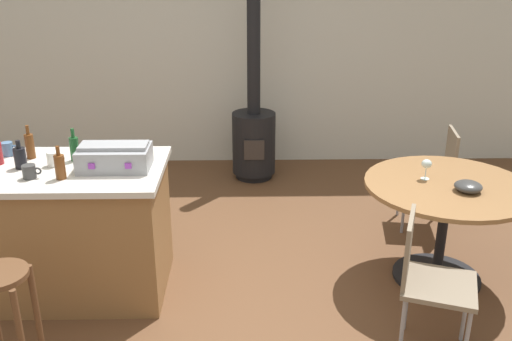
{
  "coord_description": "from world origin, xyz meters",
  "views": [
    {
      "loc": [
        0.19,
        -3.08,
        2.22
      ],
      "look_at": [
        0.26,
        0.34,
        0.88
      ],
      "focal_mm": 39.76,
      "sensor_mm": 36.0,
      "label": 1
    }
  ],
  "objects_px": {
    "folding_chair_near": "(434,171)",
    "toolbox": "(115,157)",
    "folding_chair_far": "(427,276)",
    "serving_bowl": "(468,186)",
    "cup_3": "(8,149)",
    "wine_glass": "(427,165)",
    "kitchen_island": "(59,229)",
    "dining_table": "(445,206)",
    "wooden_stool": "(3,301)",
    "cup_4": "(54,159)",
    "bottle_6": "(20,157)",
    "cup_0": "(30,172)",
    "bottle_4": "(60,166)",
    "wood_stove": "(254,130)",
    "bottle_0": "(30,146)",
    "bottle_2": "(74,148)"
  },
  "relations": [
    {
      "from": "bottle_4",
      "to": "serving_bowl",
      "type": "bearing_deg",
      "value": 2.85
    },
    {
      "from": "kitchen_island",
      "to": "wine_glass",
      "type": "height_order",
      "value": "kitchen_island"
    },
    {
      "from": "wooden_stool",
      "to": "bottle_4",
      "type": "height_order",
      "value": "bottle_4"
    },
    {
      "from": "cup_4",
      "to": "kitchen_island",
      "type": "bearing_deg",
      "value": -114.32
    },
    {
      "from": "folding_chair_near",
      "to": "bottle_0",
      "type": "bearing_deg",
      "value": -166.61
    },
    {
      "from": "bottle_6",
      "to": "cup_0",
      "type": "bearing_deg",
      "value": -56.3
    },
    {
      "from": "dining_table",
      "to": "wood_stove",
      "type": "relative_size",
      "value": 0.54
    },
    {
      "from": "wood_stove",
      "to": "bottle_0",
      "type": "relative_size",
      "value": 8.97
    },
    {
      "from": "wooden_stool",
      "to": "bottle_6",
      "type": "distance_m",
      "value": 1.0
    },
    {
      "from": "wooden_stool",
      "to": "bottle_4",
      "type": "distance_m",
      "value": 0.86
    },
    {
      "from": "bottle_0",
      "to": "kitchen_island",
      "type": "bearing_deg",
      "value": -45.23
    },
    {
      "from": "folding_chair_near",
      "to": "toolbox",
      "type": "height_order",
      "value": "toolbox"
    },
    {
      "from": "toolbox",
      "to": "bottle_2",
      "type": "xyz_separation_m",
      "value": [
        -0.3,
        0.15,
        0.01
      ]
    },
    {
      "from": "dining_table",
      "to": "bottle_6",
      "type": "distance_m",
      "value": 2.85
    },
    {
      "from": "dining_table",
      "to": "cup_4",
      "type": "xyz_separation_m",
      "value": [
        -2.62,
        -0.03,
        0.38
      ]
    },
    {
      "from": "bottle_6",
      "to": "dining_table",
      "type": "bearing_deg",
      "value": 1.42
    },
    {
      "from": "folding_chair_far",
      "to": "cup_0",
      "type": "relative_size",
      "value": 7.29
    },
    {
      "from": "folding_chair_far",
      "to": "bottle_4",
      "type": "relative_size",
      "value": 4.05
    },
    {
      "from": "wooden_stool",
      "to": "bottle_0",
      "type": "height_order",
      "value": "bottle_0"
    },
    {
      "from": "kitchen_island",
      "to": "bottle_4",
      "type": "relative_size",
      "value": 6.93
    },
    {
      "from": "folding_chair_far",
      "to": "wood_stove",
      "type": "relative_size",
      "value": 0.41
    },
    {
      "from": "cup_3",
      "to": "folding_chair_far",
      "type": "bearing_deg",
      "value": -19.74
    },
    {
      "from": "wooden_stool",
      "to": "folding_chair_far",
      "type": "bearing_deg",
      "value": 3.33
    },
    {
      "from": "serving_bowl",
      "to": "folding_chair_near",
      "type": "bearing_deg",
      "value": 83.41
    },
    {
      "from": "wooden_stool",
      "to": "cup_3",
      "type": "xyz_separation_m",
      "value": [
        -0.31,
        1.08,
        0.49
      ]
    },
    {
      "from": "folding_chair_near",
      "to": "cup_4",
      "type": "distance_m",
      "value": 2.98
    },
    {
      "from": "folding_chair_near",
      "to": "folding_chair_far",
      "type": "xyz_separation_m",
      "value": [
        -0.55,
        -1.61,
        0.0
      ]
    },
    {
      "from": "kitchen_island",
      "to": "bottle_4",
      "type": "distance_m",
      "value": 0.58
    },
    {
      "from": "toolbox",
      "to": "cup_0",
      "type": "bearing_deg",
      "value": -162.13
    },
    {
      "from": "kitchen_island",
      "to": "toolbox",
      "type": "bearing_deg",
      "value": -2.49
    },
    {
      "from": "folding_chair_far",
      "to": "folding_chair_near",
      "type": "bearing_deg",
      "value": 71.23
    },
    {
      "from": "cup_0",
      "to": "bottle_0",
      "type": "bearing_deg",
      "value": 108.14
    },
    {
      "from": "folding_chair_far",
      "to": "serving_bowl",
      "type": "distance_m",
      "value": 0.83
    },
    {
      "from": "wood_stove",
      "to": "kitchen_island",
      "type": "bearing_deg",
      "value": -123.46
    },
    {
      "from": "kitchen_island",
      "to": "bottle_2",
      "type": "height_order",
      "value": "bottle_2"
    },
    {
      "from": "kitchen_island",
      "to": "wooden_stool",
      "type": "relative_size",
      "value": 2.3
    },
    {
      "from": "dining_table",
      "to": "serving_bowl",
      "type": "height_order",
      "value": "serving_bowl"
    },
    {
      "from": "cup_3",
      "to": "cup_4",
      "type": "bearing_deg",
      "value": -28.4
    },
    {
      "from": "wine_glass",
      "to": "kitchen_island",
      "type": "bearing_deg",
      "value": -176.39
    },
    {
      "from": "folding_chair_far",
      "to": "cup_3",
      "type": "distance_m",
      "value": 2.84
    },
    {
      "from": "bottle_4",
      "to": "kitchen_island",
      "type": "bearing_deg",
      "value": 124.32
    },
    {
      "from": "kitchen_island",
      "to": "wood_stove",
      "type": "xyz_separation_m",
      "value": [
        1.35,
        2.04,
        0.05
      ]
    },
    {
      "from": "wood_stove",
      "to": "serving_bowl",
      "type": "distance_m",
      "value": 2.53
    },
    {
      "from": "wine_glass",
      "to": "serving_bowl",
      "type": "distance_m",
      "value": 0.32
    },
    {
      "from": "dining_table",
      "to": "cup_3",
      "type": "height_order",
      "value": "cup_3"
    },
    {
      "from": "wood_stove",
      "to": "bottle_2",
      "type": "bearing_deg",
      "value": -122.64
    },
    {
      "from": "folding_chair_near",
      "to": "bottle_4",
      "type": "relative_size",
      "value": 4.04
    },
    {
      "from": "wood_stove",
      "to": "toolbox",
      "type": "height_order",
      "value": "wood_stove"
    },
    {
      "from": "cup_3",
      "to": "cup_4",
      "type": "relative_size",
      "value": 0.95
    },
    {
      "from": "folding_chair_near",
      "to": "cup_0",
      "type": "xyz_separation_m",
      "value": [
        -2.9,
        -1.08,
        0.44
      ]
    }
  ]
}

